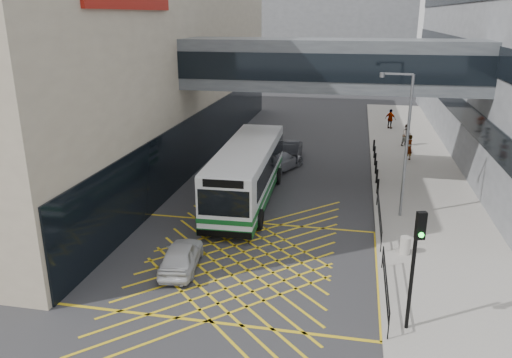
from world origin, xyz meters
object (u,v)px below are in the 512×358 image
Objects in this scene: car_white at (181,256)px; pedestrian_b at (407,135)px; car_dark at (290,150)px; pedestrian_c at (390,119)px; pedestrian_a at (409,148)px; car_silver at (277,160)px; traffic_light at (416,254)px; street_lamp at (404,138)px; litter_bin at (405,245)px; bus at (248,172)px.

car_white is 2.19× the size of pedestrian_b.
pedestrian_c is (7.94, 11.88, 0.31)m from car_dark.
pedestrian_a is 1.05× the size of pedestrian_c.
car_white is 0.80× the size of car_silver.
car_silver is 2.55× the size of pedestrian_a.
traffic_light is 2.29× the size of pedestrian_a.
street_lamp is 9.29× the size of litter_bin.
car_white is 25.72m from pedestrian_b.
pedestrian_b reaches higher than car_white.
car_white is at bearing 81.00° from car_dark.
pedestrian_a is (1.49, 11.18, -3.31)m from street_lamp.
street_lamp reaches higher than car_white.
car_white is at bearing -135.81° from street_lamp.
traffic_light reaches higher than pedestrian_a.
car_dark is at bearing -78.14° from car_silver.
car_dark reaches higher than litter_bin.
car_silver is 1.11× the size of traffic_light.
car_dark is at bearing 130.30° from street_lamp.
traffic_light is 5.42× the size of litter_bin.
car_white is at bearing 145.28° from traffic_light.
traffic_light is 6.38m from litter_bin.
pedestrian_b is (10.12, 14.52, -0.73)m from bus.
street_lamp is (7.64, -7.26, 3.67)m from car_silver.
pedestrian_a reaches higher than car_dark.
car_dark is 2.67× the size of pedestrian_c.
bus is at bearing 3.54° from pedestrian_a.
bus is 6.69× the size of pedestrian_b.
street_lamp is 11.75m from pedestrian_a.
street_lamp reaches higher than pedestrian_c.
car_white is 0.52× the size of street_lamp.
traffic_light is 26.19m from pedestrian_b.
car_silver is at bearing 89.72° from pedestrian_c.
bus is at bearing 178.23° from street_lamp.
bus is at bearing 146.30° from litter_bin.
street_lamp reaches higher than traffic_light.
litter_bin is at bearing -84.43° from street_lamp.
street_lamp is at bearing 117.35° from pedestrian_c.
pedestrian_a is 10.88m from pedestrian_c.
street_lamp is (0.31, 10.51, 1.42)m from traffic_light.
pedestrian_a is (9.12, 3.92, 0.36)m from car_silver.
car_dark is 16.44m from litter_bin.
bus is 2.73× the size of traffic_light.
litter_bin is (9.45, 3.03, -0.06)m from car_white.
pedestrian_b is 6.57m from pedestrian_c.
street_lamp is (9.41, 7.65, 3.80)m from car_white.
car_white is 9.83m from traffic_light.
pedestrian_c is at bearing 59.80° from pedestrian_b.
car_dark is 2.93m from car_silver.
traffic_light is at bearing 155.45° from car_white.
pedestrian_a is at bearing 87.48° from street_lamp.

